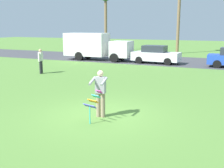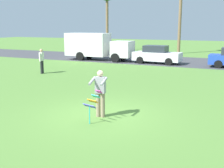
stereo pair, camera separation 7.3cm
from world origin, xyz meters
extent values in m
plane|color=#568438|center=(0.00, 0.00, 0.00)|extent=(120.00, 120.00, 0.00)
cube|color=#424247|center=(0.00, 18.01, 0.01)|extent=(120.00, 8.00, 0.01)
cylinder|color=gray|center=(0.17, -0.17, 0.45)|extent=(0.16, 0.16, 0.90)
cylinder|color=gray|center=(-0.01, -0.20, 0.45)|extent=(0.16, 0.16, 0.90)
cube|color=gray|center=(0.08, -0.19, 1.20)|extent=(0.39, 0.27, 0.60)
sphere|color=beige|center=(0.08, -0.19, 1.62)|extent=(0.22, 0.22, 0.22)
cylinder|color=gray|center=(0.33, -0.40, 1.38)|extent=(0.17, 0.59, 0.24)
cylinder|color=gray|center=(-0.11, -0.46, 1.38)|extent=(0.17, 0.59, 0.24)
cube|color=#D83399|center=(0.22, -0.57, 1.05)|extent=(0.25, 0.19, 0.12)
cube|color=#33BFBF|center=(0.18, -0.73, 0.91)|extent=(0.34, 0.21, 0.12)
cube|color=orange|center=(0.14, -0.89, 0.77)|extent=(0.44, 0.24, 0.12)
cube|color=#4C4CCC|center=(0.11, -1.05, 0.64)|extent=(0.53, 0.26, 0.12)
cylinder|color=#33BFBF|center=(0.11, -1.05, 0.32)|extent=(0.04, 0.04, 0.63)
cube|color=silver|center=(-5.76, 15.66, 1.17)|extent=(1.83, 1.93, 1.50)
cube|color=silver|center=(-9.45, 15.60, 1.52)|extent=(4.23, 2.07, 2.20)
cylinder|color=black|center=(-6.12, 16.57, 0.42)|extent=(0.84, 0.29, 0.84)
cylinder|color=black|center=(-6.09, 14.73, 0.42)|extent=(0.84, 0.29, 0.84)
cylinder|color=black|center=(-9.82, 16.51, 0.42)|extent=(0.84, 0.29, 0.84)
cylinder|color=black|center=(-9.80, 14.67, 0.42)|extent=(0.84, 0.29, 0.84)
cube|color=white|center=(-2.39, 15.61, 0.64)|extent=(4.25, 1.82, 0.76)
cube|color=#282D38|center=(-2.54, 15.62, 1.30)|extent=(2.06, 1.45, 0.60)
cylinder|color=black|center=(-1.06, 16.38, 0.32)|extent=(0.65, 0.24, 0.64)
cylinder|color=black|center=(-1.11, 14.77, 0.32)|extent=(0.65, 0.24, 0.64)
cylinder|color=black|center=(-3.67, 16.46, 0.32)|extent=(0.65, 0.24, 0.64)
cylinder|color=black|center=(-3.72, 14.84, 0.32)|extent=(0.65, 0.24, 0.64)
cylinder|color=black|center=(2.83, 16.40, 0.32)|extent=(0.64, 0.23, 0.64)
cylinder|color=black|center=(2.85, 14.79, 0.32)|extent=(0.64, 0.23, 0.64)
cylinder|color=brown|center=(-12.39, 25.98, 3.70)|extent=(0.36, 0.36, 7.41)
cylinder|color=brown|center=(-2.71, 26.01, 4.45)|extent=(0.36, 0.36, 8.90)
cylinder|color=#26262B|center=(-8.16, 6.75, 0.45)|extent=(0.16, 0.16, 0.90)
cylinder|color=#26262B|center=(-8.21, 6.93, 0.45)|extent=(0.16, 0.16, 0.90)
cube|color=silver|center=(-8.19, 6.84, 1.20)|extent=(0.30, 0.40, 0.60)
sphere|color=tan|center=(-8.19, 6.84, 1.62)|extent=(0.22, 0.22, 0.22)
cylinder|color=silver|center=(-8.13, 6.61, 1.17)|extent=(0.09, 0.09, 0.58)
cylinder|color=silver|center=(-8.25, 7.07, 1.17)|extent=(0.09, 0.09, 0.58)
camera|label=1|loc=(4.68, -9.21, 3.28)|focal=45.89mm
camera|label=2|loc=(4.74, -9.18, 3.28)|focal=45.89mm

